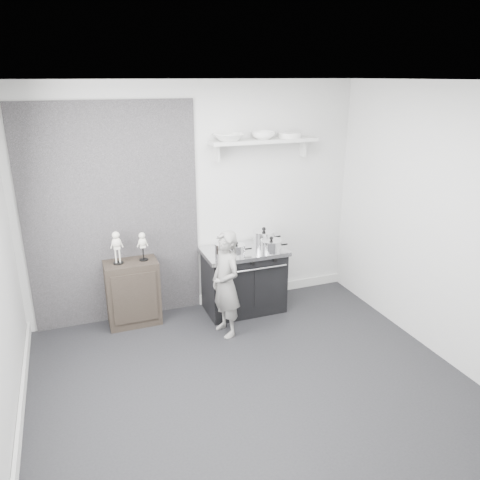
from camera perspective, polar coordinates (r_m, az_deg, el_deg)
name	(u,v)px	position (r m, az deg, el deg)	size (l,w,h in m)	color
ground	(253,387)	(4.55, 1.55, -17.50)	(4.00, 4.00, 0.00)	black
room_shell	(238,215)	(3.90, -0.27, 3.13)	(4.02, 3.62, 2.71)	silver
wall_shelf	(264,142)	(5.54, 2.90, 11.88)	(1.30, 0.26, 0.24)	silver
stove	(244,280)	(5.69, 0.47, -4.85)	(0.98, 0.61, 0.78)	black
side_cabinet	(133,293)	(5.53, -12.93, -6.29)	(0.59, 0.34, 0.76)	black
child	(226,284)	(5.09, -1.72, -5.39)	(0.44, 0.29, 1.20)	gray
pot_front_left	(224,250)	(5.33, -1.95, -1.17)	(0.30, 0.22, 0.19)	silver
pot_back_right	(264,238)	(5.69, 2.92, 0.29)	(0.36, 0.27, 0.22)	silver
pot_front_right	(271,246)	(5.48, 3.82, -0.68)	(0.34, 0.25, 0.19)	silver
pot_front_center	(237,250)	(5.36, -0.41, -1.18)	(0.28, 0.20, 0.16)	silver
skeleton_full	(117,245)	(5.29, -14.80, -0.63)	(0.12, 0.08, 0.43)	silver
skeleton_torso	(143,244)	(5.33, -11.79, -0.53)	(0.11, 0.07, 0.38)	silver
bowl_large	(228,137)	(5.37, -1.47, 12.44)	(0.33, 0.33, 0.08)	white
bowl_small	(263,135)	(5.52, 2.85, 12.63)	(0.27, 0.27, 0.08)	white
plate_stack	(290,135)	(5.67, 6.06, 12.59)	(0.27, 0.27, 0.06)	silver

